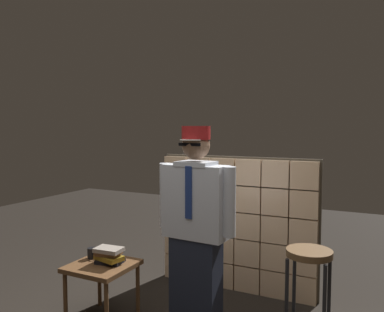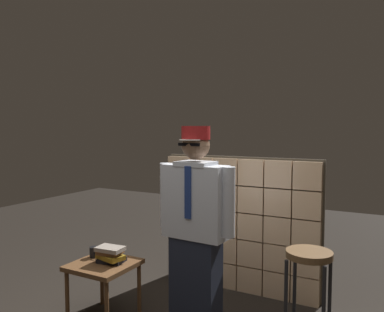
{
  "view_description": "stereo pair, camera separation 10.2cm",
  "coord_description": "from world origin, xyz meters",
  "px_view_note": "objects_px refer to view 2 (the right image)",
  "views": [
    {
      "loc": [
        1.36,
        -2.29,
        1.7
      ],
      "look_at": [
        -0.02,
        0.47,
        1.47
      ],
      "focal_mm": 36.08,
      "sensor_mm": 36.0,
      "label": 1
    },
    {
      "loc": [
        1.45,
        -2.25,
        1.7
      ],
      "look_at": [
        -0.02,
        0.47,
        1.47
      ],
      "focal_mm": 36.08,
      "sensor_mm": 36.0,
      "label": 2
    }
  ],
  "objects_px": {
    "standing_person": "(196,229)",
    "bar_stool": "(309,278)",
    "book_stack": "(111,254)",
    "coffee_mug": "(94,252)",
    "side_table": "(104,270)"
  },
  "relations": [
    {
      "from": "standing_person",
      "to": "bar_stool",
      "type": "xyz_separation_m",
      "value": [
        0.85,
        0.18,
        -0.3
      ]
    },
    {
      "from": "coffee_mug",
      "to": "side_table",
      "type": "bearing_deg",
      "value": -22.85
    },
    {
      "from": "bar_stool",
      "to": "side_table",
      "type": "distance_m",
      "value": 1.73
    },
    {
      "from": "bar_stool",
      "to": "coffee_mug",
      "type": "xyz_separation_m",
      "value": [
        -1.87,
        -0.24,
        -0.03
      ]
    },
    {
      "from": "standing_person",
      "to": "side_table",
      "type": "bearing_deg",
      "value": -167.35
    },
    {
      "from": "standing_person",
      "to": "side_table",
      "type": "relative_size",
      "value": 3.29
    },
    {
      "from": "bar_stool",
      "to": "side_table",
      "type": "xyz_separation_m",
      "value": [
        -1.7,
        -0.32,
        -0.14
      ]
    },
    {
      "from": "side_table",
      "to": "book_stack",
      "type": "bearing_deg",
      "value": 34.45
    },
    {
      "from": "standing_person",
      "to": "side_table",
      "type": "xyz_separation_m",
      "value": [
        -0.84,
        -0.14,
        -0.45
      ]
    },
    {
      "from": "standing_person",
      "to": "coffee_mug",
      "type": "relative_size",
      "value": 13.58
    },
    {
      "from": "standing_person",
      "to": "coffee_mug",
      "type": "bearing_deg",
      "value": -172.98
    },
    {
      "from": "standing_person",
      "to": "book_stack",
      "type": "bearing_deg",
      "value": -169.23
    },
    {
      "from": "bar_stool",
      "to": "side_table",
      "type": "bearing_deg",
      "value": -169.47
    },
    {
      "from": "book_stack",
      "to": "bar_stool",
      "type": "bearing_deg",
      "value": 9.67
    },
    {
      "from": "coffee_mug",
      "to": "book_stack",
      "type": "bearing_deg",
      "value": -9.74
    }
  ]
}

